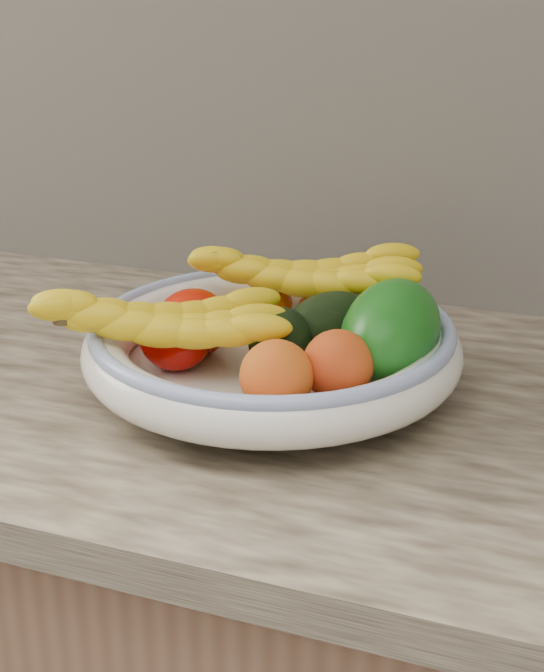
% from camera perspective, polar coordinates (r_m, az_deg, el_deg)
% --- Properties ---
extents(fruit_bowl, '(0.39, 0.39, 0.08)m').
position_cam_1_polar(fruit_bowl, '(0.96, -0.00, -0.63)').
color(fruit_bowl, white).
rests_on(fruit_bowl, kitchen_counter).
extents(clementine_back_left, '(0.07, 0.07, 0.05)m').
position_cam_1_polar(clementine_back_left, '(1.07, -0.27, 1.97)').
color(clementine_back_left, orange).
rests_on(clementine_back_left, fruit_bowl).
extents(clementine_back_right, '(0.06, 0.06, 0.05)m').
position_cam_1_polar(clementine_back_right, '(1.05, 2.94, 1.55)').
color(clementine_back_right, '#EF5505').
rests_on(clementine_back_right, fruit_bowl).
extents(tomato_left, '(0.09, 0.09, 0.07)m').
position_cam_1_polar(tomato_left, '(0.99, -4.82, 0.81)').
color(tomato_left, '#BF1100').
rests_on(tomato_left, fruit_bowl).
extents(tomato_near_left, '(0.09, 0.09, 0.07)m').
position_cam_1_polar(tomato_near_left, '(0.96, -5.89, -0.11)').
color(tomato_near_left, '#AB0400').
rests_on(tomato_near_left, fruit_bowl).
extents(avocado_center, '(0.09, 0.11, 0.06)m').
position_cam_1_polar(avocado_center, '(0.94, 0.50, -0.28)').
color(avocado_center, black).
rests_on(avocado_center, fruit_bowl).
extents(avocado_right, '(0.13, 0.13, 0.08)m').
position_cam_1_polar(avocado_right, '(0.97, 3.76, 0.53)').
color(avocado_right, black).
rests_on(avocado_right, fruit_bowl).
extents(green_mango, '(0.12, 0.15, 0.13)m').
position_cam_1_polar(green_mango, '(0.93, 7.25, 0.22)').
color(green_mango, '#10540F').
rests_on(green_mango, fruit_bowl).
extents(peach_front, '(0.08, 0.08, 0.07)m').
position_cam_1_polar(peach_front, '(0.85, 0.27, -2.47)').
color(peach_front, orange).
rests_on(peach_front, fruit_bowl).
extents(peach_right, '(0.08, 0.08, 0.07)m').
position_cam_1_polar(peach_right, '(0.87, 4.03, -1.78)').
color(peach_right, orange).
rests_on(peach_right, fruit_bowl).
extents(banana_bunch_back, '(0.29, 0.17, 0.08)m').
position_cam_1_polar(banana_bunch_back, '(1.04, 1.92, 3.33)').
color(banana_bunch_back, yellow).
rests_on(banana_bunch_back, fruit_bowl).
extents(banana_bunch_front, '(0.28, 0.22, 0.07)m').
position_cam_1_polar(banana_bunch_front, '(0.93, -6.75, 0.46)').
color(banana_bunch_front, yellow).
rests_on(banana_bunch_front, fruit_bowl).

